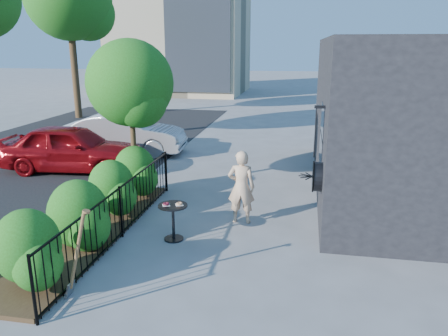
% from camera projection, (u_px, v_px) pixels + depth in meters
% --- Properties ---
extents(ground, '(120.00, 120.00, 0.00)m').
position_uv_depth(ground, '(193.00, 243.00, 8.77)').
color(ground, gray).
rests_on(ground, ground).
extents(shop_building, '(6.22, 9.00, 4.00)m').
position_uv_depth(shop_building, '(436.00, 117.00, 11.51)').
color(shop_building, black).
rests_on(shop_building, ground).
extents(fence, '(0.05, 6.05, 1.10)m').
position_uv_depth(fence, '(121.00, 212.00, 8.88)').
color(fence, black).
rests_on(fence, ground).
extents(planting_bed, '(1.30, 6.00, 0.08)m').
position_uv_depth(planting_bed, '(91.00, 232.00, 9.14)').
color(planting_bed, '#382616').
rests_on(planting_bed, ground).
extents(shrubs, '(1.10, 5.60, 1.24)m').
position_uv_depth(shrubs, '(95.00, 202.00, 9.04)').
color(shrubs, '#235814').
rests_on(shrubs, ground).
extents(patio_tree, '(2.20, 2.20, 3.94)m').
position_uv_depth(patio_tree, '(132.00, 89.00, 11.02)').
color(patio_tree, '#3F2B19').
rests_on(patio_tree, ground).
extents(street_tree_far, '(4.40, 4.40, 8.28)m').
position_uv_depth(street_tree_far, '(69.00, 2.00, 22.10)').
color(street_tree_far, '#3F2B19').
rests_on(street_tree_far, ground).
extents(cafe_table, '(0.59, 0.59, 0.80)m').
position_uv_depth(cafe_table, '(173.00, 216.00, 8.77)').
color(cafe_table, black).
rests_on(cafe_table, ground).
extents(woman, '(0.60, 0.40, 1.65)m').
position_uv_depth(woman, '(241.00, 187.00, 9.57)').
color(woman, '#DAB18D').
rests_on(woman, ground).
extents(shovel, '(0.52, 0.20, 1.53)m').
position_uv_depth(shovel, '(76.00, 259.00, 6.69)').
color(shovel, brown).
rests_on(shovel, ground).
extents(car_red, '(4.45, 2.11, 1.47)m').
position_uv_depth(car_red, '(72.00, 148.00, 13.57)').
color(car_red, maroon).
rests_on(car_red, ground).
extents(car_silver, '(4.48, 1.86, 1.44)m').
position_uv_depth(car_silver, '(125.00, 134.00, 15.82)').
color(car_silver, '#B0AFB4').
rests_on(car_silver, ground).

